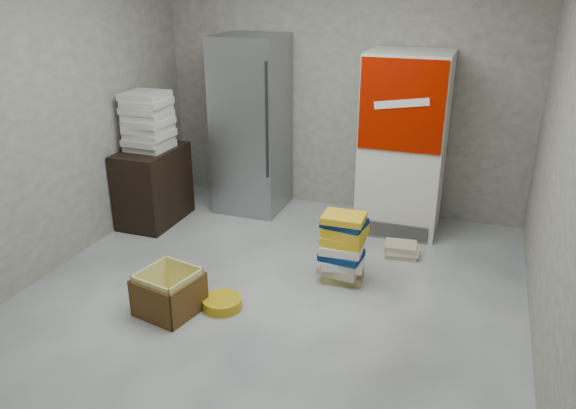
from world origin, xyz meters
The scene contains 10 objects.
ground centered at (0.00, 0.00, 0.00)m, with size 5.00×5.00×0.00m, color silver.
room_shell centered at (0.00, 0.00, 1.80)m, with size 4.04×5.04×2.82m.
steel_fridge centered at (-0.90, 2.13, 0.95)m, with size 0.70×0.72×1.90m.
coke_cooler centered at (0.75, 2.12, 0.90)m, with size 0.80×0.73×1.80m.
wood_shelf centered at (-1.73, 1.40, 0.40)m, with size 0.50×0.80×0.80m, color black.
supply_box_stack centered at (-1.72, 1.40, 1.09)m, with size 0.44×0.44×0.58m.
phonebook_stack_main centered at (0.48, 0.82, 0.31)m, with size 0.40×0.34×0.62m.
phonebook_stack_side centered at (0.90, 1.45, 0.07)m, with size 0.34×0.27×0.13m.
cardboard_box centered at (-0.66, -0.11, 0.14)m, with size 0.51×0.51×0.35m.
bucket_lid centered at (-0.30, 0.07, 0.04)m, with size 0.32×0.32×0.08m, color gold.
Camera 1 is at (1.48, -3.36, 2.44)m, focal length 35.00 mm.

